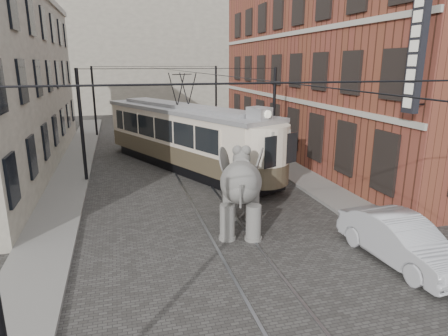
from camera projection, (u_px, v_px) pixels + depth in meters
name	position (u px, v px, depth m)	size (l,w,h in m)	color
ground	(213.00, 211.00, 17.00)	(120.00, 120.00, 0.00)	#403D3B
tram_rails	(213.00, 210.00, 16.99)	(1.54, 80.00, 0.02)	slate
sidewalk_right	(336.00, 197.00, 18.50)	(2.00, 60.00, 0.15)	slate
sidewalk_left	(53.00, 225.00, 15.32)	(2.00, 60.00, 0.15)	slate
brick_building	(337.00, 67.00, 26.61)	(8.00, 26.00, 12.00)	brown
distant_block	(142.00, 57.00, 52.42)	(28.00, 10.00, 14.00)	gray
catenary	(187.00, 126.00, 20.82)	(11.00, 30.20, 6.00)	black
tram	(183.00, 122.00, 23.25)	(2.94, 14.26, 5.66)	beige
elephant	(241.00, 193.00, 14.77)	(2.66, 4.82, 2.95)	slate
parked_car	(401.00, 240.00, 12.48)	(1.62, 4.59, 1.51)	#AFB0B4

